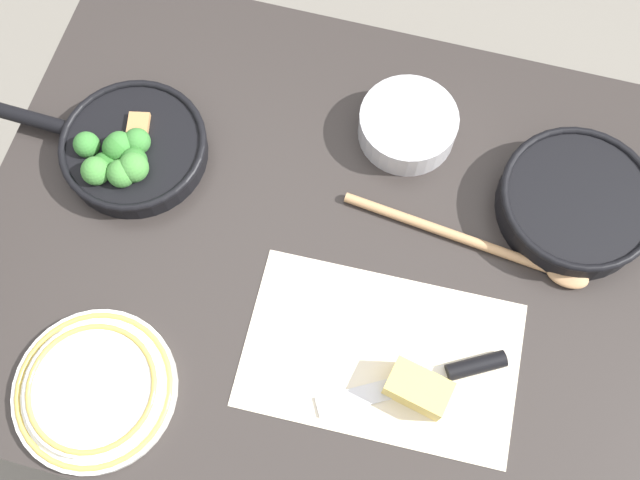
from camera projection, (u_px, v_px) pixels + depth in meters
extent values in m
plane|color=slate|center=(320.00, 350.00, 1.76)|extent=(14.00, 14.00, 0.00)
cube|color=#2D2826|center=(320.00, 248.00, 1.09)|extent=(1.04, 0.82, 0.03)
cylinder|color=#BCBCC1|center=(38.00, 424.00, 1.35)|extent=(0.05, 0.05, 0.71)
cylinder|color=#BCBCC1|center=(162.00, 115.00, 1.60)|extent=(0.05, 0.05, 0.71)
cylinder|color=#BCBCC1|center=(572.00, 212.00, 1.51)|extent=(0.05, 0.05, 0.71)
cylinder|color=black|center=(135.00, 149.00, 1.11)|extent=(0.22, 0.22, 0.04)
torus|color=black|center=(132.00, 144.00, 1.09)|extent=(0.23, 0.23, 0.01)
cylinder|color=black|center=(31.00, 119.00, 1.12)|extent=(0.13, 0.03, 0.02)
cylinder|color=#2C6823|center=(92.00, 152.00, 1.11)|extent=(0.01, 0.01, 0.02)
sphere|color=#387A33|center=(87.00, 145.00, 1.08)|extent=(0.04, 0.04, 0.04)
cylinder|color=#357027|center=(138.00, 176.00, 1.09)|extent=(0.02, 0.02, 0.03)
sphere|color=#428438|center=(133.00, 167.00, 1.06)|extent=(0.05, 0.05, 0.05)
cylinder|color=#245B1C|center=(121.00, 157.00, 1.10)|extent=(0.02, 0.02, 0.02)
sphere|color=#2D6B28|center=(117.00, 148.00, 1.08)|extent=(0.04, 0.04, 0.04)
cylinder|color=#205218|center=(108.00, 170.00, 1.10)|extent=(0.01, 0.01, 0.02)
sphere|color=#286023|center=(104.00, 164.00, 1.08)|extent=(0.03, 0.03, 0.03)
cylinder|color=#357027|center=(101.00, 179.00, 1.09)|extent=(0.02, 0.02, 0.02)
sphere|color=#428438|center=(96.00, 171.00, 1.06)|extent=(0.04, 0.04, 0.04)
cylinder|color=#2C6823|center=(124.00, 154.00, 1.10)|extent=(0.02, 0.02, 0.02)
sphere|color=#387A33|center=(120.00, 145.00, 1.08)|extent=(0.04, 0.04, 0.04)
cylinder|color=#245B1C|center=(138.00, 168.00, 1.10)|extent=(0.01, 0.01, 0.02)
sphere|color=#2D6B28|center=(134.00, 161.00, 1.07)|extent=(0.04, 0.04, 0.04)
cylinder|color=#2C6823|center=(141.00, 149.00, 1.11)|extent=(0.01, 0.01, 0.02)
sphere|color=#387A33|center=(137.00, 141.00, 1.08)|extent=(0.04, 0.04, 0.04)
cylinder|color=#357027|center=(126.00, 181.00, 1.09)|extent=(0.02, 0.02, 0.02)
sphere|color=#428438|center=(121.00, 174.00, 1.06)|extent=(0.04, 0.04, 0.04)
cylinder|color=#205218|center=(113.00, 169.00, 1.10)|extent=(0.01, 0.01, 0.02)
sphere|color=#286023|center=(109.00, 162.00, 1.08)|extent=(0.03, 0.03, 0.03)
cube|color=#9E703D|center=(121.00, 150.00, 1.10)|extent=(0.05, 0.05, 0.03)
cube|color=#AD7F4C|center=(140.00, 130.00, 1.11)|extent=(0.04, 0.05, 0.04)
cube|color=#AD7F4C|center=(131.00, 148.00, 1.10)|extent=(0.05, 0.04, 0.03)
cylinder|color=black|center=(575.00, 204.00, 1.07)|extent=(0.23, 0.23, 0.05)
torus|color=black|center=(580.00, 197.00, 1.05)|extent=(0.24, 0.24, 0.01)
cylinder|color=#DBC156|center=(574.00, 205.00, 1.08)|extent=(0.19, 0.19, 0.02)
cylinder|color=tan|center=(447.00, 233.00, 1.07)|extent=(0.33, 0.05, 0.02)
ellipsoid|color=tan|center=(567.00, 275.00, 1.05)|extent=(0.07, 0.05, 0.02)
cube|color=beige|center=(381.00, 355.00, 1.01)|extent=(0.40, 0.25, 0.00)
cube|color=silver|center=(382.00, 391.00, 0.99)|extent=(0.18, 0.12, 0.01)
cylinder|color=black|center=(476.00, 366.00, 0.99)|extent=(0.09, 0.06, 0.02)
cube|color=#E0C15B|center=(418.00, 389.00, 0.97)|extent=(0.09, 0.07, 0.05)
cylinder|color=silver|center=(95.00, 390.00, 0.99)|extent=(0.23, 0.23, 0.01)
torus|color=gold|center=(94.00, 389.00, 0.98)|extent=(0.22, 0.22, 0.01)
cylinder|color=silver|center=(93.00, 388.00, 0.98)|extent=(0.19, 0.19, 0.01)
torus|color=gold|center=(91.00, 388.00, 0.97)|extent=(0.18, 0.18, 0.01)
cylinder|color=#B7B7BC|center=(408.00, 125.00, 1.12)|extent=(0.15, 0.15, 0.05)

